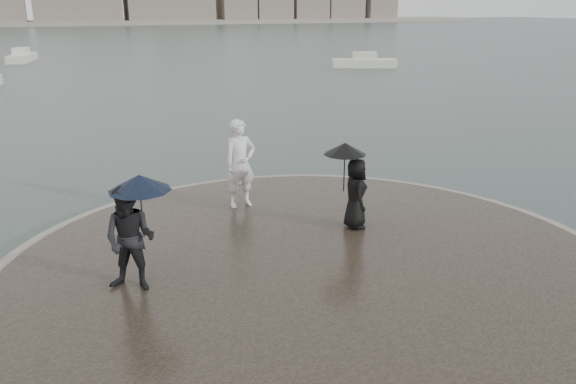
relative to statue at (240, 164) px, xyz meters
name	(u,v)px	position (x,y,z in m)	size (l,w,h in m)	color
kerb_ring	(314,275)	(0.20, -3.79, -1.29)	(12.50, 12.50, 0.32)	gray
quay_tip	(314,274)	(0.20, -3.79, -1.27)	(11.90, 11.90, 0.36)	#2D261E
statue	(240,164)	(0.00, 0.00, 0.00)	(0.79, 0.52, 2.17)	white
visitor_left	(132,227)	(-3.08, -3.34, 0.06)	(1.37, 1.18, 2.04)	black
visitor_right	(353,182)	(1.82, -2.33, -0.02)	(1.07, 1.01, 1.95)	black
far_skyline	(26,3)	(-6.09, 153.42, 4.16)	(260.00, 20.00, 37.00)	gray
boats	(124,66)	(2.01, 36.14, -1.07)	(36.78, 22.05, 1.50)	silver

